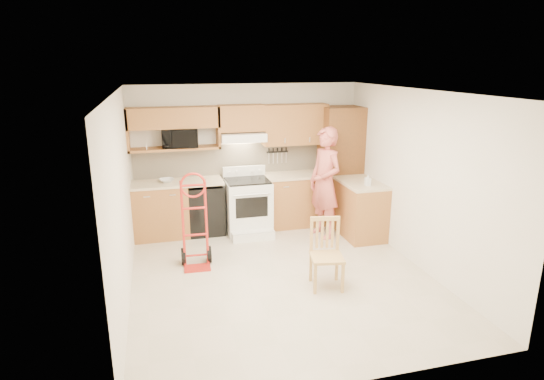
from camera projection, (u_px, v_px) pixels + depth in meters
name	position (u px, v px, depth m)	size (l,w,h in m)	color
floor	(281.00, 276.00, 6.24)	(4.00, 4.50, 0.02)	#BCB198
ceiling	(282.00, 91.00, 5.55)	(4.00, 4.50, 0.02)	white
wall_back	(247.00, 156.00, 8.00)	(4.00, 0.02, 2.50)	white
wall_front	(355.00, 260.00, 3.79)	(4.00, 0.02, 2.50)	white
wall_left	(121.00, 201.00, 5.41)	(0.02, 4.50, 2.50)	white
wall_right	(418.00, 179.00, 6.39)	(0.02, 4.50, 2.50)	white
backsplash	(247.00, 159.00, 7.99)	(3.92, 0.03, 0.55)	beige
lower_cab_left	(161.00, 211.00, 7.55)	(0.90, 0.60, 0.90)	#976432
dishwasher	(206.00, 209.00, 7.74)	(0.60, 0.60, 0.85)	black
lower_cab_right	(296.00, 200.00, 8.13)	(1.14, 0.60, 0.90)	#976432
countertop_left	(177.00, 183.00, 7.50)	(1.50, 0.63, 0.04)	beige
countertop_right	(296.00, 175.00, 8.00)	(1.14, 0.63, 0.04)	beige
cab_return_right	(360.00, 210.00, 7.60)	(0.60, 1.00, 0.90)	#976432
countertop_return	(361.00, 183.00, 7.47)	(0.63, 1.00, 0.04)	beige
pantry_tall	(340.00, 165.00, 8.17)	(0.70, 0.60, 2.10)	brown
upper_cab_left	(173.00, 118.00, 7.33)	(1.50, 0.33, 0.34)	#976432
upper_shelf_mw	(175.00, 149.00, 7.47)	(1.50, 0.33, 0.04)	#976432
upper_cab_center	(241.00, 118.00, 7.62)	(0.76, 0.33, 0.44)	#976432
upper_cab_right	(295.00, 124.00, 7.89)	(1.14, 0.33, 0.70)	#976432
range_hood	(242.00, 137.00, 7.64)	(0.76, 0.46, 0.14)	white
knife_strip	(278.00, 155.00, 8.08)	(0.40, 0.05, 0.29)	black
microwave	(180.00, 138.00, 7.45)	(0.58, 0.39, 0.32)	black
range	(249.00, 202.00, 7.67)	(0.75, 0.99, 1.10)	white
person	(325.00, 183.00, 7.45)	(0.68, 0.44, 1.85)	#C15950
hand_truck	(195.00, 225.00, 6.37)	(0.49, 0.45, 1.26)	red
dining_chair	(327.00, 255.00, 5.82)	(0.41, 0.45, 0.91)	tan
soap_bottle	(368.00, 180.00, 7.22)	(0.09, 0.09, 0.19)	white
bowl	(167.00, 180.00, 7.44)	(0.24, 0.24, 0.06)	white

